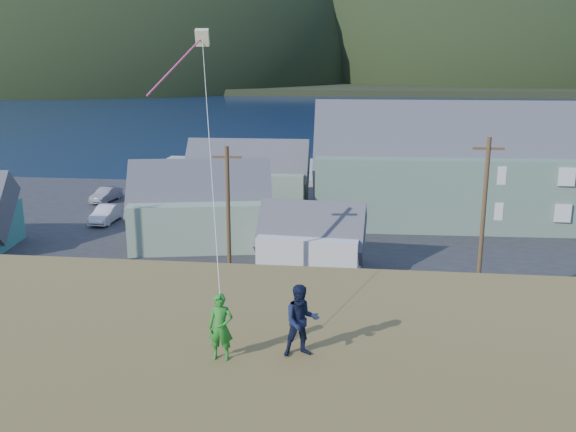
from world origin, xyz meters
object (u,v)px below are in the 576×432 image
(wharf, at_px, (263,171))
(shed_palegreen_far, at_px, (248,176))
(shed_palegreen_near, at_px, (201,207))
(shed_white, at_px, (311,240))
(kite_flyer_green, at_px, (221,327))
(kite_flyer_navy, at_px, (301,321))
(lodge, at_px, (523,168))

(wharf, height_order, shed_palegreen_far, shed_palegreen_far)
(shed_palegreen_near, xyz_separation_m, shed_white, (8.62, -4.97, -0.72))
(shed_white, height_order, kite_flyer_green, kite_flyer_green)
(shed_white, relative_size, shed_palegreen_far, 0.63)
(kite_flyer_navy, bearing_deg, shed_palegreen_near, 91.09)
(wharf, relative_size, lodge, 0.75)
(shed_palegreen_far, height_order, kite_flyer_green, kite_flyer_green)
(wharf, xyz_separation_m, kite_flyer_green, (8.53, -59.21, 7.54))
(lodge, relative_size, shed_palegreen_near, 3.03)
(kite_flyer_green, bearing_deg, kite_flyer_navy, 11.22)
(shed_white, xyz_separation_m, kite_flyer_navy, (1.94, -26.32, 5.94))
(shed_palegreen_far, relative_size, kite_flyer_green, 7.21)
(kite_flyer_green, bearing_deg, wharf, 96.89)
(shed_palegreen_far, height_order, kite_flyer_navy, kite_flyer_navy)
(shed_white, distance_m, kite_flyer_navy, 27.05)
(wharf, bearing_deg, lodge, -36.57)
(shed_white, height_order, kite_flyer_navy, kite_flyer_navy)
(lodge, bearing_deg, wharf, 141.24)
(shed_white, bearing_deg, lodge, 45.01)
(shed_palegreen_near, xyz_separation_m, kite_flyer_navy, (10.56, -31.28, 5.21))
(shed_palegreen_far, bearing_deg, lodge, -8.35)
(shed_palegreen_near, distance_m, shed_white, 9.98)
(wharf, height_order, shed_palegreen_near, shed_palegreen_near)
(shed_palegreen_near, bearing_deg, shed_white, -41.57)
(kite_flyer_green, height_order, kite_flyer_navy, kite_flyer_navy)
(wharf, distance_m, shed_palegreen_far, 15.72)
(lodge, bearing_deg, shed_palegreen_far, 170.94)
(lodge, bearing_deg, shed_white, -141.27)
(shed_palegreen_far, distance_m, kite_flyer_navy, 44.59)
(wharf, bearing_deg, kite_flyer_navy, -80.04)
(shed_white, xyz_separation_m, shed_palegreen_far, (-7.31, 17.00, 0.75))
(lodge, xyz_separation_m, kite_flyer_green, (-16.19, -40.87, 3.32))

